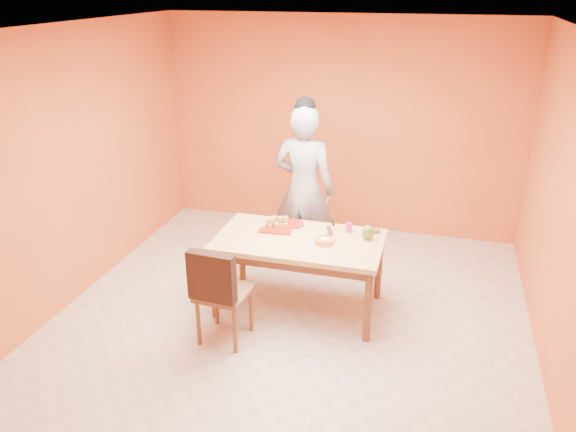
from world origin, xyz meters
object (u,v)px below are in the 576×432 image
(red_dinner_plate, at_px, (292,224))
(egg_ornament, at_px, (368,232))
(checker_tin, at_px, (375,231))
(sponge_cake, at_px, (324,241))
(dining_table, at_px, (299,247))
(pastry_platter, at_px, (277,227))
(dining_chair, at_px, (223,291))
(person, at_px, (304,189))
(magenta_glass, at_px, (349,227))

(red_dinner_plate, bearing_deg, egg_ornament, -10.88)
(checker_tin, bearing_deg, sponge_cake, -135.85)
(dining_table, bearing_deg, pastry_platter, 146.28)
(red_dinner_plate, height_order, egg_ornament, egg_ornament)
(red_dinner_plate, distance_m, egg_ornament, 0.80)
(dining_chair, distance_m, sponge_cake, 1.05)
(person, height_order, checker_tin, person)
(pastry_platter, bearing_deg, magenta_glass, 8.58)
(dining_table, height_order, magenta_glass, magenta_glass)
(egg_ornament, relative_size, magenta_glass, 1.62)
(dining_chair, xyz_separation_m, pastry_platter, (0.24, 0.90, 0.27))
(dining_chair, bearing_deg, sponge_cake, 44.02)
(person, height_order, sponge_cake, person)
(pastry_platter, relative_size, egg_ornament, 2.15)
(red_dinner_plate, bearing_deg, pastry_platter, -133.73)
(dining_chair, relative_size, red_dinner_plate, 4.03)
(sponge_cake, relative_size, checker_tin, 1.85)
(dining_table, distance_m, magenta_glass, 0.54)
(dining_chair, xyz_separation_m, person, (0.34, 1.60, 0.43))
(red_dinner_plate, bearing_deg, sponge_cake, -41.49)
(pastry_platter, height_order, magenta_glass, magenta_glass)
(egg_ornament, bearing_deg, dining_table, -146.95)
(egg_ornament, bearing_deg, red_dinner_plate, -171.85)
(red_dinner_plate, xyz_separation_m, egg_ornament, (0.79, -0.15, 0.07))
(magenta_glass, bearing_deg, egg_ornament, -32.93)
(dining_chair, relative_size, checker_tin, 9.27)
(dining_table, bearing_deg, checker_tin, 27.24)
(dining_table, xyz_separation_m, sponge_cake, (0.26, -0.06, 0.13))
(dining_chair, bearing_deg, checker_tin, 45.47)
(dining_chair, relative_size, egg_ornament, 6.55)
(dining_table, bearing_deg, red_dinner_plate, 116.63)
(egg_ornament, height_order, magenta_glass, egg_ornament)
(dining_chair, height_order, person, person)
(dining_table, distance_m, checker_tin, 0.77)
(person, bearing_deg, checker_tin, 153.35)
(magenta_glass, distance_m, checker_tin, 0.26)
(person, bearing_deg, dining_chair, 83.49)
(dining_table, height_order, egg_ornament, egg_ornament)
(person, xyz_separation_m, egg_ornament, (0.81, -0.73, -0.10))
(dining_table, bearing_deg, dining_chair, -125.87)
(egg_ornament, xyz_separation_m, magenta_glass, (-0.20, 0.13, -0.03))
(sponge_cake, bearing_deg, red_dinner_plate, 138.51)
(dining_table, distance_m, egg_ornament, 0.67)
(checker_tin, bearing_deg, dining_chair, -138.37)
(egg_ornament, relative_size, checker_tin, 1.42)
(dining_chair, relative_size, magenta_glass, 10.59)
(dining_table, xyz_separation_m, red_dinner_plate, (-0.16, 0.31, 0.10))
(dining_table, height_order, person, person)
(pastry_platter, distance_m, sponge_cake, 0.59)
(checker_tin, bearing_deg, person, 147.90)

